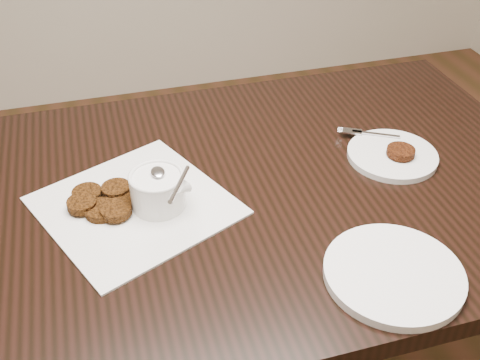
# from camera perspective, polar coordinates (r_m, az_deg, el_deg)

# --- Properties ---
(table) EXTENTS (1.28, 0.82, 0.75)m
(table) POSITION_cam_1_polar(r_m,az_deg,el_deg) (1.37, 0.49, -13.08)
(table) COLOR black
(table) RESTS_ON floor
(napkin) EXTENTS (0.41, 0.41, 0.00)m
(napkin) POSITION_cam_1_polar(r_m,az_deg,el_deg) (1.08, -10.46, -2.53)
(napkin) COLOR white
(napkin) RESTS_ON table
(sauce_ramekin) EXTENTS (0.17, 0.17, 0.14)m
(sauce_ramekin) POSITION_cam_1_polar(r_m,az_deg,el_deg) (1.03, -8.42, 0.51)
(sauce_ramekin) COLOR white
(sauce_ramekin) RESTS_ON napkin
(patty_cluster) EXTENTS (0.26, 0.26, 0.02)m
(patty_cluster) POSITION_cam_1_polar(r_m,az_deg,el_deg) (1.08, -13.04, -2.16)
(patty_cluster) COLOR #5B2D0C
(patty_cluster) RESTS_ON napkin
(plate_with_patty) EXTENTS (0.25, 0.25, 0.03)m
(plate_with_patty) POSITION_cam_1_polar(r_m,az_deg,el_deg) (1.22, 15.05, 2.68)
(plate_with_patty) COLOR silver
(plate_with_patty) RESTS_ON table
(plate_empty) EXTENTS (0.26, 0.26, 0.02)m
(plate_empty) POSITION_cam_1_polar(r_m,az_deg,el_deg) (0.96, 15.13, -9.06)
(plate_empty) COLOR white
(plate_empty) RESTS_ON table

